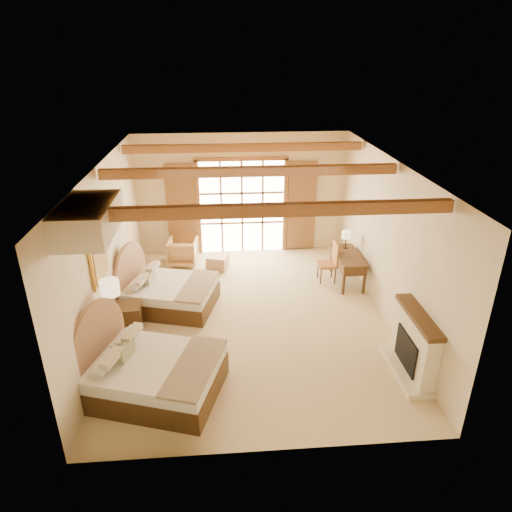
{
  "coord_description": "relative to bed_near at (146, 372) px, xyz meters",
  "views": [
    {
      "loc": [
        -0.56,
        -8.12,
        5.09
      ],
      "look_at": [
        0.11,
        0.2,
        1.3
      ],
      "focal_mm": 32.0,
      "sensor_mm": 36.0,
      "label": 1
    }
  ],
  "objects": [
    {
      "name": "wall_right",
      "position": [
        4.6,
        2.15,
        1.2
      ],
      "size": [
        0.0,
        7.0,
        7.0
      ],
      "primitive_type": "plane",
      "rotation": [
        1.57,
        0.0,
        -1.57
      ],
      "color": "beige",
      "rests_on": "ground"
    },
    {
      "name": "floor_lamp",
      "position": [
        -0.65,
        1.06,
        0.89
      ],
      "size": [
        0.32,
        0.32,
        1.52
      ],
      "color": "#352316",
      "rests_on": "floor"
    },
    {
      "name": "ceiling_beams",
      "position": [
        1.85,
        2.15,
        2.68
      ],
      "size": [
        5.39,
        4.6,
        0.18
      ],
      "primitive_type": null,
      "color": "#925D2C",
      "rests_on": "ceiling"
    },
    {
      "name": "canopy_valance",
      "position": [
        -0.55,
        0.15,
        2.55
      ],
      "size": [
        0.7,
        1.4,
        0.45
      ],
      "primitive_type": "cube",
      "color": "beige",
      "rests_on": "ceiling"
    },
    {
      "name": "desk_lamp",
      "position": [
        4.26,
        3.96,
        0.63
      ],
      "size": [
        0.21,
        0.21,
        0.43
      ],
      "color": "#352316",
      "rests_on": "desk"
    },
    {
      "name": "bed_far",
      "position": [
        0.01,
        2.71,
        -0.03
      ],
      "size": [
        2.19,
        1.83,
        1.22
      ],
      "rotation": [
        0.0,
        0.0,
        -0.26
      ],
      "color": "#492D16",
      "rests_on": "floor"
    },
    {
      "name": "nightstand",
      "position": [
        -0.59,
        1.82,
        -0.11
      ],
      "size": [
        0.53,
        0.53,
        0.58
      ],
      "primitive_type": "cube",
      "rotation": [
        0.0,
        0.0,
        0.09
      ],
      "color": "#492D16",
      "rests_on": "floor"
    },
    {
      "name": "painting",
      "position": [
        -0.85,
        1.4,
        1.35
      ],
      "size": [
        0.06,
        0.95,
        0.75
      ],
      "color": "gold",
      "rests_on": "wall_left"
    },
    {
      "name": "wall_back",
      "position": [
        1.85,
        5.65,
        1.2
      ],
      "size": [
        5.5,
        0.0,
        5.5
      ],
      "primitive_type": "plane",
      "rotation": [
        1.57,
        0.0,
        0.0
      ],
      "color": "beige",
      "rests_on": "ground"
    },
    {
      "name": "armchair",
      "position": [
        0.27,
        4.88,
        -0.06
      ],
      "size": [
        0.79,
        0.81,
        0.68
      ],
      "primitive_type": "imported",
      "rotation": [
        0.0,
        0.0,
        -3.24
      ],
      "color": "tan",
      "rests_on": "floor"
    },
    {
      "name": "desk_chair",
      "position": [
        3.78,
        3.64,
        -0.1
      ],
      "size": [
        0.44,
        0.44,
        0.97
      ],
      "rotation": [
        0.0,
        0.0,
        0.02
      ],
      "color": "#A06030",
      "rests_on": "floor"
    },
    {
      "name": "ceiling",
      "position": [
        1.85,
        2.15,
        2.8
      ],
      "size": [
        7.0,
        7.0,
        0.0
      ],
      "primitive_type": "plane",
      "rotation": [
        3.14,
        0.0,
        0.0
      ],
      "color": "#BB7935",
      "rests_on": "ground"
    },
    {
      "name": "ottoman",
      "position": [
        1.16,
        4.53,
        -0.22
      ],
      "size": [
        0.6,
        0.6,
        0.35
      ],
      "primitive_type": "cube",
      "rotation": [
        0.0,
        0.0,
        -0.27
      ],
      "color": "#A27253",
      "rests_on": "floor"
    },
    {
      "name": "floor",
      "position": [
        1.85,
        2.15,
        -0.4
      ],
      "size": [
        7.0,
        7.0,
        0.0
      ],
      "primitive_type": "plane",
      "color": "#CBB688",
      "rests_on": "ground"
    },
    {
      "name": "bed_near",
      "position": [
        0.0,
        0.0,
        0.0
      ],
      "size": [
        2.44,
        2.05,
        1.32
      ],
      "rotation": [
        0.0,
        0.0,
        -0.3
      ],
      "color": "#492D16",
      "rests_on": "floor"
    },
    {
      "name": "french_doors",
      "position": [
        1.85,
        5.59,
        0.85
      ],
      "size": [
        3.95,
        0.08,
        2.6
      ],
      "color": "white",
      "rests_on": "ground"
    },
    {
      "name": "fireplace",
      "position": [
        4.45,
        0.15,
        0.11
      ],
      "size": [
        0.46,
        1.4,
        1.16
      ],
      "color": "beige",
      "rests_on": "ground"
    },
    {
      "name": "wall_left",
      "position": [
        -0.9,
        2.15,
        1.2
      ],
      "size": [
        0.0,
        7.0,
        7.0
      ],
      "primitive_type": "plane",
      "rotation": [
        1.57,
        0.0,
        1.57
      ],
      "color": "beige",
      "rests_on": "ground"
    },
    {
      "name": "desk",
      "position": [
        4.23,
        3.56,
        -0.02
      ],
      "size": [
        0.58,
        1.32,
        0.71
      ],
      "rotation": [
        0.0,
        0.0,
        0.01
      ],
      "color": "#492D16",
      "rests_on": "floor"
    }
  ]
}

